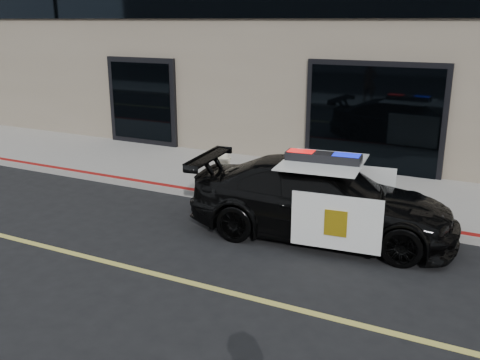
% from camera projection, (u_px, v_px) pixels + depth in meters
% --- Properties ---
extents(ground, '(120.00, 120.00, 0.00)m').
position_uv_depth(ground, '(317.00, 315.00, 7.20)').
color(ground, black).
rests_on(ground, ground).
extents(sidewalk_n, '(60.00, 3.50, 0.15)m').
position_uv_depth(sidewalk_n, '(396.00, 198.00, 11.67)').
color(sidewalk_n, gray).
rests_on(sidewalk_n, ground).
extents(police_car, '(2.92, 5.18, 1.57)m').
position_uv_depth(police_car, '(322.00, 199.00, 9.66)').
color(police_car, black).
rests_on(police_car, ground).
extents(fire_hydrant, '(0.38, 0.53, 0.84)m').
position_uv_depth(fire_hydrant, '(224.00, 169.00, 12.20)').
color(fire_hydrant, '#F0E8BF').
rests_on(fire_hydrant, sidewalk_n).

